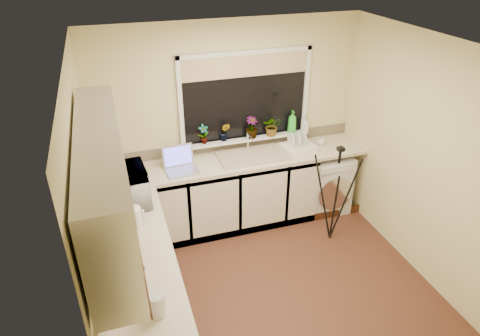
{
  "coord_description": "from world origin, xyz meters",
  "views": [
    {
      "loc": [
        -1.34,
        -3.04,
        3.23
      ],
      "look_at": [
        -0.17,
        0.55,
        1.15
      ],
      "focal_mm": 31.86,
      "sensor_mm": 36.0,
      "label": 1
    }
  ],
  "objects_px": {
    "plant_c": "(252,127)",
    "laptop": "(180,164)",
    "microwave": "(128,186)",
    "plant_b": "(225,132)",
    "glass_jug": "(157,304)",
    "soap_bottle_green": "(292,122)",
    "washing_machine": "(325,181)",
    "steel_jar": "(135,278)",
    "plant_a": "(204,134)",
    "dish_rack": "(298,147)",
    "plant_d": "(272,126)",
    "kettle": "(134,218)",
    "tripod": "(335,195)",
    "cup_back": "(321,142)",
    "cup_left": "(139,274)",
    "soap_bottle_clear": "(305,123)"
  },
  "relations": [
    {
      "from": "glass_jug",
      "to": "soap_bottle_green",
      "type": "xyz_separation_m",
      "value": [
        2.02,
        2.26,
        0.2
      ]
    },
    {
      "from": "laptop",
      "to": "steel_jar",
      "type": "height_order",
      "value": "laptop"
    },
    {
      "from": "washing_machine",
      "to": "plant_c",
      "type": "distance_m",
      "value": 1.25
    },
    {
      "from": "steel_jar",
      "to": "soap_bottle_green",
      "type": "xyz_separation_m",
      "value": [
        2.14,
        1.92,
        0.24
      ]
    },
    {
      "from": "laptop",
      "to": "soap_bottle_clear",
      "type": "bearing_deg",
      "value": 3.74
    },
    {
      "from": "plant_a",
      "to": "cup_back",
      "type": "distance_m",
      "value": 1.49
    },
    {
      "from": "glass_jug",
      "to": "soap_bottle_green",
      "type": "bearing_deg",
      "value": 48.27
    },
    {
      "from": "washing_machine",
      "to": "cup_back",
      "type": "height_order",
      "value": "cup_back"
    },
    {
      "from": "glass_jug",
      "to": "plant_d",
      "type": "height_order",
      "value": "plant_d"
    },
    {
      "from": "steel_jar",
      "to": "plant_a",
      "type": "distance_m",
      "value": 2.19
    },
    {
      "from": "kettle",
      "to": "glass_jug",
      "type": "bearing_deg",
      "value": -87.32
    },
    {
      "from": "laptop",
      "to": "tripod",
      "type": "relative_size",
      "value": 0.31
    },
    {
      "from": "glass_jug",
      "to": "cup_back",
      "type": "height_order",
      "value": "glass_jug"
    },
    {
      "from": "dish_rack",
      "to": "plant_b",
      "type": "distance_m",
      "value": 0.93
    },
    {
      "from": "tripod",
      "to": "plant_a",
      "type": "xyz_separation_m",
      "value": [
        -1.3,
        0.89,
        0.56
      ]
    },
    {
      "from": "glass_jug",
      "to": "plant_a",
      "type": "distance_m",
      "value": 2.45
    },
    {
      "from": "plant_b",
      "to": "plant_d",
      "type": "xyz_separation_m",
      "value": [
        0.6,
        -0.03,
        0.01
      ]
    },
    {
      "from": "plant_c",
      "to": "laptop",
      "type": "bearing_deg",
      "value": -164.84
    },
    {
      "from": "washing_machine",
      "to": "plant_b",
      "type": "distance_m",
      "value": 1.51
    },
    {
      "from": "microwave",
      "to": "soap_bottle_green",
      "type": "xyz_separation_m",
      "value": [
        2.07,
        0.71,
        0.13
      ]
    },
    {
      "from": "laptop",
      "to": "kettle",
      "type": "distance_m",
      "value": 1.1
    },
    {
      "from": "plant_a",
      "to": "tripod",
      "type": "bearing_deg",
      "value": -34.45
    },
    {
      "from": "soap_bottle_clear",
      "to": "plant_a",
      "type": "bearing_deg",
      "value": 178.94
    },
    {
      "from": "soap_bottle_green",
      "to": "tripod",
      "type": "bearing_deg",
      "value": -78.57
    },
    {
      "from": "plant_c",
      "to": "soap_bottle_green",
      "type": "xyz_separation_m",
      "value": [
        0.53,
        -0.0,
        0.01
      ]
    },
    {
      "from": "laptop",
      "to": "steel_jar",
      "type": "distance_m",
      "value": 1.79
    },
    {
      "from": "plant_c",
      "to": "washing_machine",
      "type": "bearing_deg",
      "value": -14.15
    },
    {
      "from": "kettle",
      "to": "plant_c",
      "type": "height_order",
      "value": "plant_c"
    },
    {
      "from": "cup_back",
      "to": "tripod",
      "type": "bearing_deg",
      "value": -102.87
    },
    {
      "from": "soap_bottle_green",
      "to": "cup_back",
      "type": "xyz_separation_m",
      "value": [
        0.34,
        -0.16,
        -0.25
      ]
    },
    {
      "from": "washing_machine",
      "to": "tripod",
      "type": "height_order",
      "value": "tripod"
    },
    {
      "from": "plant_d",
      "to": "cup_left",
      "type": "distance_m",
      "value": 2.62
    },
    {
      "from": "kettle",
      "to": "soap_bottle_clear",
      "type": "xyz_separation_m",
      "value": [
        2.24,
        1.17,
        0.16
      ]
    },
    {
      "from": "glass_jug",
      "to": "soap_bottle_clear",
      "type": "xyz_separation_m",
      "value": [
        2.19,
        2.25,
        0.16
      ]
    },
    {
      "from": "dish_rack",
      "to": "microwave",
      "type": "distance_m",
      "value": 2.15
    },
    {
      "from": "soap_bottle_green",
      "to": "plant_d",
      "type": "bearing_deg",
      "value": -177.05
    },
    {
      "from": "dish_rack",
      "to": "soap_bottle_green",
      "type": "xyz_separation_m",
      "value": [
        -0.01,
        0.19,
        0.26
      ]
    },
    {
      "from": "plant_b",
      "to": "soap_bottle_clear",
      "type": "height_order",
      "value": "plant_b"
    },
    {
      "from": "washing_machine",
      "to": "dish_rack",
      "type": "distance_m",
      "value": 0.67
    },
    {
      "from": "microwave",
      "to": "plant_b",
      "type": "xyz_separation_m",
      "value": [
        1.21,
        0.73,
        0.11
      ]
    },
    {
      "from": "laptop",
      "to": "dish_rack",
      "type": "bearing_deg",
      "value": -2.38
    },
    {
      "from": "microwave",
      "to": "plant_c",
      "type": "xyz_separation_m",
      "value": [
        1.54,
        0.71,
        0.13
      ]
    },
    {
      "from": "dish_rack",
      "to": "microwave",
      "type": "relative_size",
      "value": 0.69
    },
    {
      "from": "cup_left",
      "to": "plant_b",
      "type": "bearing_deg",
      "value": 56.9
    },
    {
      "from": "microwave",
      "to": "cup_left",
      "type": "distance_m",
      "value": 1.17
    },
    {
      "from": "glass_jug",
      "to": "soap_bottle_clear",
      "type": "relative_size",
      "value": 0.87
    },
    {
      "from": "tripod",
      "to": "steel_jar",
      "type": "height_order",
      "value": "tripod"
    },
    {
      "from": "soap_bottle_green",
      "to": "microwave",
      "type": "bearing_deg",
      "value": -161.11
    },
    {
      "from": "kettle",
      "to": "dish_rack",
      "type": "xyz_separation_m",
      "value": [
        2.07,
        0.98,
        -0.06
      ]
    },
    {
      "from": "dish_rack",
      "to": "tripod",
      "type": "height_order",
      "value": "tripod"
    }
  ]
}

